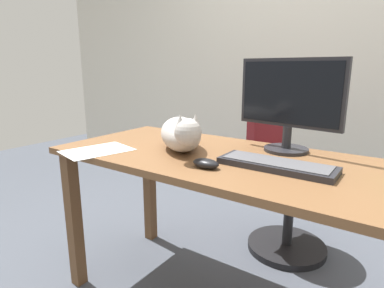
% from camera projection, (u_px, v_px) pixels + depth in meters
% --- Properties ---
extents(back_wall, '(6.00, 0.04, 2.60)m').
position_uv_depth(back_wall, '(325.00, 45.00, 2.49)').
color(back_wall, beige).
rests_on(back_wall, ground_plane).
extents(desk, '(1.56, 0.69, 0.76)m').
position_uv_depth(desk, '(226.00, 180.00, 1.41)').
color(desk, brown).
rests_on(desk, ground_plane).
extents(office_chair, '(0.49, 0.48, 0.95)m').
position_uv_depth(office_chair, '(284.00, 186.00, 1.99)').
color(office_chair, black).
rests_on(office_chair, ground_plane).
extents(monitor, '(0.48, 0.20, 0.41)m').
position_uv_depth(monitor, '(289.00, 102.00, 1.42)').
color(monitor, '#232328').
rests_on(monitor, desk).
extents(keyboard, '(0.44, 0.15, 0.03)m').
position_uv_depth(keyboard, '(276.00, 165.00, 1.22)').
color(keyboard, '#232328').
rests_on(keyboard, desk).
extents(cat, '(0.45, 0.46, 0.20)m').
position_uv_depth(cat, '(181.00, 133.00, 1.46)').
color(cat, '#B2ADA8').
rests_on(cat, desk).
extents(computer_mouse, '(0.11, 0.06, 0.04)m').
position_uv_depth(computer_mouse, '(206.00, 163.00, 1.22)').
color(computer_mouse, black).
rests_on(computer_mouse, desk).
extents(paper_sheet, '(0.28, 0.34, 0.00)m').
position_uv_depth(paper_sheet, '(97.00, 151.00, 1.48)').
color(paper_sheet, white).
rests_on(paper_sheet, desk).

